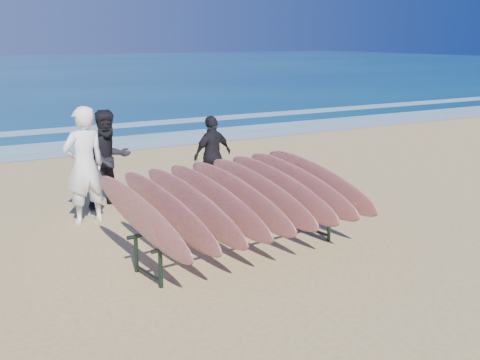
{
  "coord_description": "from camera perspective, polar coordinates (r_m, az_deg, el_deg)",
  "views": [
    {
      "loc": [
        -4.47,
        -6.88,
        3.07
      ],
      "look_at": [
        0.0,
        0.8,
        0.95
      ],
      "focal_mm": 45.0,
      "sensor_mm": 36.0,
      "label": 1
    }
  ],
  "objects": [
    {
      "name": "person_dark_a",
      "position": [
        11.21,
        -12.33,
        1.96
      ],
      "size": [
        1.0,
        0.85,
        1.8
      ],
      "primitive_type": "imported",
      "rotation": [
        0.0,
        0.0,
        0.21
      ],
      "color": "black",
      "rests_on": "ground"
    },
    {
      "name": "surfboard_rack",
      "position": [
        8.48,
        -0.05,
        -1.71
      ],
      "size": [
        3.44,
        2.88,
        1.37
      ],
      "rotation": [
        0.0,
        0.0,
        0.12
      ],
      "color": "black",
      "rests_on": "ground"
    },
    {
      "name": "ground",
      "position": [
        8.76,
        2.65,
        -7.12
      ],
      "size": [
        120.0,
        120.0,
        0.0
      ],
      "primitive_type": "plane",
      "color": "tan",
      "rests_on": "ground"
    },
    {
      "name": "person_white",
      "position": [
        10.3,
        -14.54,
        1.34
      ],
      "size": [
        0.79,
        0.58,
        1.98
      ],
      "primitive_type": "imported",
      "rotation": [
        0.0,
        0.0,
        3.3
      ],
      "color": "white",
      "rests_on": "ground"
    },
    {
      "name": "person_dark_b",
      "position": [
        11.96,
        -2.62,
        2.4
      ],
      "size": [
        0.98,
        0.59,
        1.57
      ],
      "primitive_type": "imported",
      "rotation": [
        0.0,
        0.0,
        3.38
      ],
      "color": "black",
      "rests_on": "ground"
    },
    {
      "name": "foam_far",
      "position": [
        21.08,
        -17.69,
        4.45
      ],
      "size": [
        160.0,
        160.0,
        0.0
      ],
      "primitive_type": "plane",
      "color": "white",
      "rests_on": "ground"
    },
    {
      "name": "foam_near",
      "position": [
        17.72,
        -15.15,
        3.02
      ],
      "size": [
        160.0,
        160.0,
        0.0
      ],
      "primitive_type": "plane",
      "color": "white",
      "rests_on": "ground"
    }
  ]
}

